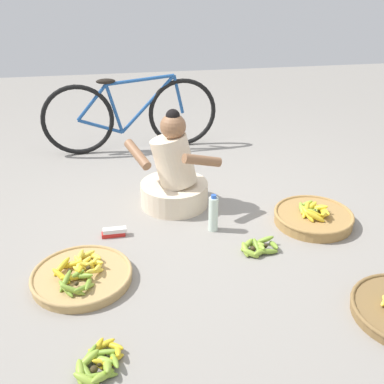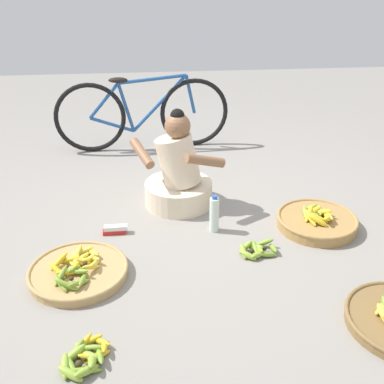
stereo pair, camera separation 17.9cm
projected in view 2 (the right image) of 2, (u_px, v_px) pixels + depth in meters
name	position (u px, v px, depth m)	size (l,w,h in m)	color
ground_plane	(189.00, 222.00, 3.36)	(10.00, 10.00, 0.00)	gray
vendor_woman_front	(178.00, 176.00, 3.51)	(0.69, 0.54, 0.76)	beige
bicycle_leaning	(143.00, 114.00, 4.51)	(1.70, 0.15, 0.73)	black
banana_basket_mid_right	(317.00, 221.00, 3.28)	(0.57, 0.57, 0.16)	#A87F47
banana_basket_near_vendor	(78.00, 271.00, 2.77)	(0.60, 0.60, 0.13)	tan
loose_bananas_mid_left	(257.00, 250.00, 2.99)	(0.26, 0.20, 0.09)	olive
loose_bananas_front_center	(85.00, 358.00, 2.19)	(0.25, 0.30, 0.09)	gold
water_bottle	(214.00, 214.00, 3.20)	(0.07, 0.07, 0.28)	silver
packet_carton_stack	(115.00, 230.00, 3.21)	(0.17, 0.06, 0.06)	red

